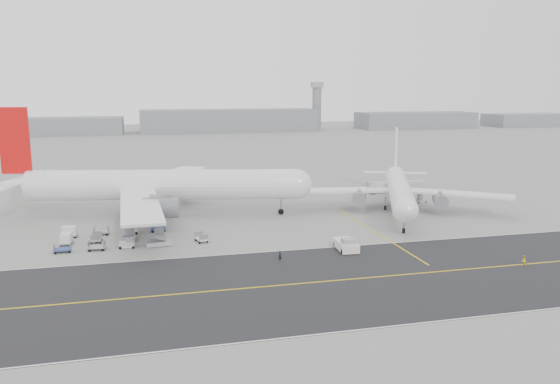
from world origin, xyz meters
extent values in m
plane|color=gray|center=(0.00, 0.00, 0.00)|extent=(700.00, 700.00, 0.00)
cube|color=#29292B|center=(5.00, -18.00, 0.01)|extent=(220.00, 32.00, 0.02)
cube|color=gold|center=(5.00, -18.00, 0.03)|extent=(220.00, 0.30, 0.01)
cube|color=silver|center=(5.00, -2.20, 0.03)|extent=(220.00, 0.25, 0.01)
cube|color=silver|center=(5.00, -33.80, 0.03)|extent=(220.00, 0.25, 0.01)
cube|color=gold|center=(30.00, 5.00, 0.02)|extent=(0.30, 40.00, 0.01)
cylinder|color=gray|center=(100.00, 265.00, 14.00)|extent=(6.00, 6.00, 28.00)
cube|color=#9B9BA0|center=(100.00, 265.00, 29.50)|extent=(7.00, 7.00, 3.50)
cylinder|color=white|center=(-8.04, 28.98, 6.63)|extent=(56.58, 17.66, 6.47)
sphere|color=white|center=(19.60, 23.32, 6.63)|extent=(6.34, 6.34, 6.34)
cone|color=white|center=(-37.03, 34.92, 7.12)|extent=(11.95, 7.91, 5.82)
cube|color=red|center=(-37.70, 35.06, 16.06)|extent=(6.17, 1.73, 13.76)
cube|color=white|center=(-39.18, 29.56, 7.28)|extent=(5.11, 10.73, 0.25)
cube|color=white|center=(-36.90, 40.69, 7.28)|extent=(5.11, 10.73, 0.25)
cube|color=white|center=(-12.80, 12.57, 5.82)|extent=(8.18, 31.23, 0.45)
cube|color=white|center=(-5.97, 45.94, 5.82)|extent=(19.58, 30.90, 0.45)
cylinder|color=gray|center=(-9.04, 17.24, 4.20)|extent=(7.55, 5.31, 4.01)
cylinder|color=gray|center=(-4.34, 40.16, 4.20)|extent=(7.55, 5.31, 4.01)
cylinder|color=black|center=(16.23, 24.01, 0.61)|extent=(1.30, 0.73, 1.22)
cylinder|color=black|center=(-10.84, 25.59, 0.61)|extent=(1.30, 0.73, 1.22)
cylinder|color=black|center=(-9.28, 33.19, 0.61)|extent=(1.30, 0.73, 1.22)
cylinder|color=gray|center=(16.23, 24.01, 2.31)|extent=(0.36, 0.36, 3.40)
cylinder|color=white|center=(41.93, 20.23, 4.88)|extent=(20.53, 40.10, 4.76)
sphere|color=white|center=(33.85, 1.11, 4.88)|extent=(4.66, 4.66, 4.66)
cone|color=white|center=(50.40, 40.29, 5.24)|extent=(7.10, 9.13, 4.28)
cube|color=white|center=(50.59, 40.76, 11.82)|extent=(2.23, 4.39, 10.13)
cube|color=white|center=(46.84, 42.62, 5.35)|extent=(7.88, 5.05, 0.25)
cube|color=white|center=(54.54, 39.37, 5.35)|extent=(7.88, 5.05, 0.25)
cube|color=white|center=(30.78, 26.04, 4.28)|extent=(23.30, 8.52, 0.45)
cube|color=white|center=(53.87, 16.29, 4.28)|extent=(21.26, 17.73, 0.45)
cylinder|color=gray|center=(33.60, 22.65, 3.09)|extent=(4.69, 5.81, 2.95)
cylinder|color=gray|center=(49.46, 15.95, 3.09)|extent=(4.69, 5.81, 2.95)
cylinder|color=black|center=(34.84, 3.44, 0.52)|extent=(0.86, 1.14, 1.03)
cylinder|color=black|center=(39.89, 22.74, 0.52)|extent=(0.86, 1.14, 1.03)
cylinder|color=black|center=(45.15, 20.52, 0.52)|extent=(0.86, 1.14, 1.03)
cylinder|color=gray|center=(34.84, 3.44, 1.77)|extent=(0.36, 0.36, 2.50)
cube|color=silver|center=(20.53, -4.22, 0.83)|extent=(3.32, 6.23, 1.37)
cube|color=#9B9BA0|center=(20.44, -5.59, 1.85)|extent=(2.27, 2.09, 0.88)
cylinder|color=gray|center=(20.77, -0.52, 0.49)|extent=(0.32, 2.54, 0.16)
cylinder|color=black|center=(19.11, -6.48, 0.44)|extent=(0.45, 0.90, 0.88)
cylinder|color=black|center=(21.65, -6.64, 0.44)|extent=(0.45, 0.90, 0.88)
cylinder|color=black|center=(19.42, -1.80, 0.44)|extent=(0.45, 0.90, 0.88)
cylinder|color=black|center=(21.95, -1.97, 0.44)|extent=(0.45, 0.90, 0.88)
cylinder|color=gray|center=(51.30, 28.34, 1.81)|extent=(1.45, 1.45, 3.62)
cube|color=#9B9BA0|center=(51.30, 28.34, 0.32)|extent=(2.42, 2.42, 0.63)
cube|color=#A5A4A9|center=(44.98, 28.15, 4.16)|extent=(13.63, 2.94, 2.35)
cube|color=#9B9BA0|center=(38.47, 27.96, 4.16)|extent=(1.17, 2.92, 2.71)
cylinder|color=black|center=(52.27, 29.37, 0.27)|extent=(0.29, 0.55, 0.54)
imported|color=black|center=(8.39, -7.42, 0.81)|extent=(0.69, 0.57, 1.61)
imported|color=yellow|center=(43.76, -18.66, 0.85)|extent=(0.89, 0.72, 1.71)
camera|label=1|loc=(-11.03, -87.11, 26.46)|focal=35.00mm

